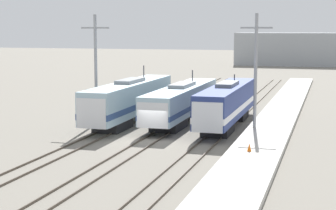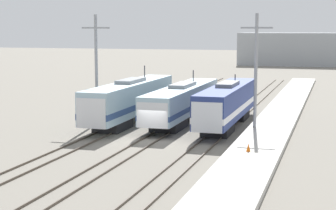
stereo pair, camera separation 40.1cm
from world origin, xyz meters
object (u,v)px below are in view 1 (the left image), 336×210
at_px(locomotive_far_left, 128,101).
at_px(traffic_cone, 249,147).
at_px(catenary_tower_left, 96,67).
at_px(locomotive_far_right, 226,104).
at_px(catenary_tower_right, 256,70).
at_px(locomotive_center, 181,102).

bearing_deg(locomotive_far_left, traffic_cone, -40.44).
distance_m(locomotive_far_left, catenary_tower_left, 4.70).
bearing_deg(traffic_cone, locomotive_far_right, 108.15).
xyz_separation_m(locomotive_far_left, locomotive_far_right, (9.88, 0.36, -0.04)).
bearing_deg(catenary_tower_left, catenary_tower_right, 0.00).
bearing_deg(locomotive_center, locomotive_far_left, -159.04).
bearing_deg(catenary_tower_left, locomotive_far_left, 28.38).
distance_m(locomotive_center, traffic_cone, 16.42).
bearing_deg(locomotive_far_right, locomotive_center, 162.82).
distance_m(locomotive_far_left, locomotive_center, 5.29).
bearing_deg(locomotive_center, catenary_tower_right, -23.29).
bearing_deg(catenary_tower_left, locomotive_far_right, 8.45).
relative_size(locomotive_far_left, catenary_tower_right, 1.80).
height_order(locomotive_far_right, catenary_tower_left, catenary_tower_left).
distance_m(catenary_tower_right, traffic_cone, 11.48).
height_order(locomotive_far_left, catenary_tower_right, catenary_tower_right).
relative_size(catenary_tower_right, traffic_cone, 17.82).
xyz_separation_m(catenary_tower_left, traffic_cone, (16.69, -10.30, -4.96)).
relative_size(locomotive_far_right, traffic_cone, 29.96).
relative_size(locomotive_far_left, traffic_cone, 32.09).
distance_m(locomotive_center, catenary_tower_left, 9.23).
height_order(locomotive_center, locomotive_far_right, locomotive_center).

